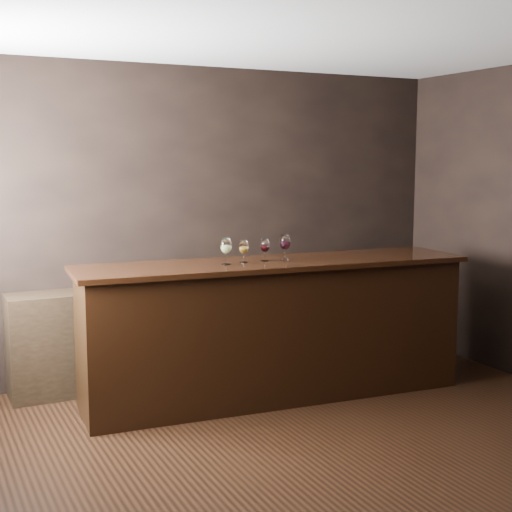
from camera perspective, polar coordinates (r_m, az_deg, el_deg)
name	(u,v)px	position (r m, az deg, el deg)	size (l,w,h in m)	color
ground	(323,454)	(4.99, 5.40, -15.53)	(5.00, 5.00, 0.00)	black
room_shell	(286,184)	(4.56, 2.44, 5.75)	(5.02, 4.52, 2.81)	black
bar_counter	(274,332)	(5.93, 1.47, -6.07)	(3.15, 0.68, 1.10)	black
bar_top	(274,263)	(5.82, 1.49, -0.59)	(3.25, 0.76, 0.04)	black
back_bar_shelf	(150,334)	(6.40, -8.46, -6.19)	(2.41, 0.40, 0.87)	black
glass_white	(226,247)	(5.60, -2.41, 0.76)	(0.09, 0.09, 0.21)	white
glass_amber	(244,247)	(5.71, -0.98, 0.69)	(0.08, 0.08, 0.18)	white
glass_red_a	(265,246)	(5.79, 0.72, 0.80)	(0.08, 0.08, 0.18)	white
glass_red_b	(285,243)	(5.85, 2.34, 1.08)	(0.09, 0.09, 0.21)	white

